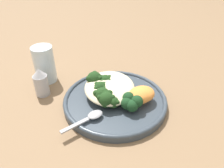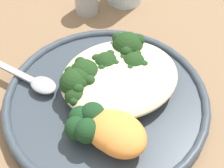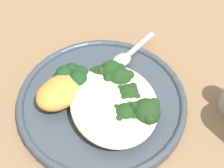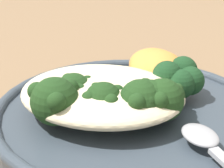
% 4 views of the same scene
% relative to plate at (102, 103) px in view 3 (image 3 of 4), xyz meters
% --- Properties ---
extents(ground_plane, '(4.00, 4.00, 0.00)m').
position_rel_plate_xyz_m(ground_plane, '(0.02, -0.01, -0.01)').
color(ground_plane, '#846647').
extents(plate, '(0.27, 0.27, 0.02)m').
position_rel_plate_xyz_m(plate, '(0.00, 0.00, 0.00)').
color(plate, '#38424C').
rests_on(plate, ground_plane).
extents(quinoa_mound, '(0.16, 0.13, 0.03)m').
position_rel_plate_xyz_m(quinoa_mound, '(-0.02, -0.01, 0.03)').
color(quinoa_mound, beige).
rests_on(quinoa_mound, plate).
extents(broccoli_stalk_0, '(0.07, 0.08, 0.04)m').
position_rel_plate_xyz_m(broccoli_stalk_0, '(-0.05, -0.02, 0.03)').
color(broccoli_stalk_0, '#8EB25B').
rests_on(broccoli_stalk_0, plate).
extents(broccoli_stalk_1, '(0.08, 0.11, 0.04)m').
position_rel_plate_xyz_m(broccoli_stalk_1, '(-0.05, -0.05, 0.03)').
color(broccoli_stalk_1, '#8EB25B').
rests_on(broccoli_stalk_1, plate).
extents(broccoli_stalk_2, '(0.05, 0.11, 0.03)m').
position_rel_plate_xyz_m(broccoli_stalk_2, '(-0.02, -0.01, 0.02)').
color(broccoli_stalk_2, '#8EB25B').
rests_on(broccoli_stalk_2, plate).
extents(broccoli_stalk_3, '(0.04, 0.10, 0.04)m').
position_rel_plate_xyz_m(broccoli_stalk_3, '(-0.01, -0.03, 0.03)').
color(broccoli_stalk_3, '#8EB25B').
rests_on(broccoli_stalk_3, plate).
extents(broccoli_stalk_4, '(0.05, 0.09, 0.04)m').
position_rel_plate_xyz_m(broccoli_stalk_4, '(0.01, -0.03, 0.03)').
color(broccoli_stalk_4, '#8EB25B').
rests_on(broccoli_stalk_4, plate).
extents(broccoli_stalk_5, '(0.07, 0.09, 0.04)m').
position_rel_plate_xyz_m(broccoli_stalk_5, '(0.02, -0.02, 0.03)').
color(broccoli_stalk_5, '#8EB25B').
rests_on(broccoli_stalk_5, plate).
extents(broccoli_stalk_6, '(0.09, 0.10, 0.04)m').
position_rel_plate_xyz_m(broccoli_stalk_6, '(0.03, -0.02, 0.03)').
color(broccoli_stalk_6, '#8EB25B').
rests_on(broccoli_stalk_6, plate).
extents(broccoli_stalk_7, '(0.08, 0.06, 0.03)m').
position_rel_plate_xyz_m(broccoli_stalk_7, '(0.03, 0.00, 0.02)').
color(broccoli_stalk_7, '#8EB25B').
rests_on(broccoli_stalk_7, plate).
extents(sweet_potato_chunk_0, '(0.08, 0.08, 0.04)m').
position_rel_plate_xyz_m(sweet_potato_chunk_0, '(0.02, 0.06, 0.03)').
color(sweet_potato_chunk_0, orange).
rests_on(sweet_potato_chunk_0, plate).
extents(sweet_potato_chunk_1, '(0.08, 0.09, 0.04)m').
position_rel_plate_xyz_m(sweet_potato_chunk_1, '(0.01, 0.07, 0.03)').
color(sweet_potato_chunk_1, orange).
rests_on(sweet_potato_chunk_1, plate).
extents(kale_tuft, '(0.05, 0.05, 0.04)m').
position_rel_plate_xyz_m(kale_tuft, '(0.04, 0.04, 0.03)').
color(kale_tuft, '#193D1E').
rests_on(kale_tuft, plate).
extents(spoon, '(0.08, 0.10, 0.01)m').
position_rel_plate_xyz_m(spoon, '(0.08, -0.06, 0.01)').
color(spoon, '#A3A3A8').
rests_on(spoon, plate).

